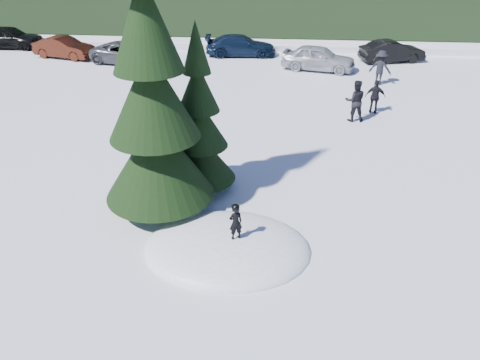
# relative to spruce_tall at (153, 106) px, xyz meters

# --- Properties ---
(ground) EXTENTS (200.00, 200.00, 0.00)m
(ground) POSITION_rel_spruce_tall_xyz_m (2.20, -1.80, -3.32)
(ground) COLOR white
(ground) RESTS_ON ground
(snow_mound) EXTENTS (4.48, 3.52, 0.96)m
(snow_mound) POSITION_rel_spruce_tall_xyz_m (2.20, -1.80, -3.32)
(snow_mound) COLOR white
(snow_mound) RESTS_ON ground
(spruce_tall) EXTENTS (3.20, 3.20, 8.60)m
(spruce_tall) POSITION_rel_spruce_tall_xyz_m (0.00, 0.00, 0.00)
(spruce_tall) COLOR #321D10
(spruce_tall) RESTS_ON ground
(spruce_short) EXTENTS (2.20, 2.20, 5.37)m
(spruce_short) POSITION_rel_spruce_tall_xyz_m (1.00, 1.40, -1.22)
(spruce_short) COLOR #321D10
(spruce_short) RESTS_ON ground
(child_skier) EXTENTS (0.42, 0.36, 0.97)m
(child_skier) POSITION_rel_spruce_tall_xyz_m (2.44, -1.94, -2.36)
(child_skier) COLOR black
(child_skier) RESTS_ON snow_mound
(adult_0) EXTENTS (0.92, 0.74, 1.82)m
(adult_0) POSITION_rel_spruce_tall_xyz_m (6.69, 7.98, -2.41)
(adult_0) COLOR black
(adult_0) RESTS_ON ground
(adult_1) EXTENTS (0.94, 0.49, 1.54)m
(adult_1) POSITION_rel_spruce_tall_xyz_m (7.74, 9.04, -2.55)
(adult_1) COLOR black
(adult_1) RESTS_ON ground
(adult_2) EXTENTS (1.35, 1.09, 1.82)m
(adult_2) POSITION_rel_spruce_tall_xyz_m (8.71, 13.52, -2.41)
(adult_2) COLOR black
(adult_2) RESTS_ON ground
(car_0) EXTENTS (4.51, 1.90, 1.52)m
(car_0) POSITION_rel_spruce_tall_xyz_m (-15.50, 19.79, -2.56)
(car_0) COLOR black
(car_0) RESTS_ON ground
(car_1) EXTENTS (4.25, 2.35, 1.33)m
(car_1) POSITION_rel_spruce_tall_xyz_m (-10.56, 17.53, -2.66)
(car_1) COLOR #38140A
(car_1) RESTS_ON ground
(car_2) EXTENTS (5.07, 3.22, 1.30)m
(car_2) POSITION_rel_spruce_tall_xyz_m (-6.02, 16.54, -2.67)
(car_2) COLOR #45474C
(car_2) RESTS_ON ground
(car_3) EXTENTS (4.70, 2.20, 1.33)m
(car_3) POSITION_rel_spruce_tall_xyz_m (0.72, 19.10, -2.66)
(car_3) COLOR black
(car_3) RESTS_ON ground
(car_4) EXTENTS (4.55, 2.66, 1.46)m
(car_4) POSITION_rel_spruce_tall_xyz_m (5.59, 16.05, -2.59)
(car_4) COLOR #A0A2A9
(car_4) RESTS_ON ground
(car_5) EXTENTS (4.21, 2.39, 1.31)m
(car_5) POSITION_rel_spruce_tall_xyz_m (10.30, 18.37, -2.66)
(car_5) COLOR black
(car_5) RESTS_ON ground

